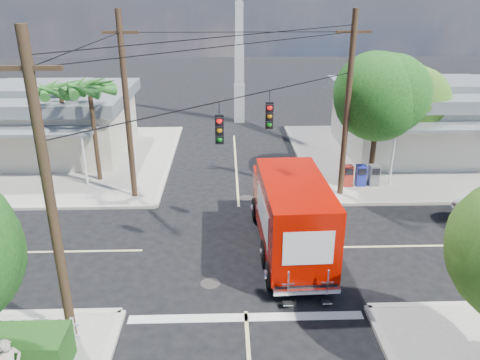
{
  "coord_description": "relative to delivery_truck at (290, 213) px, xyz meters",
  "views": [
    {
      "loc": [
        -0.58,
        -16.49,
        9.66
      ],
      "look_at": [
        0.0,
        2.0,
        2.2
      ],
      "focal_mm": 35.0,
      "sensor_mm": 36.0,
      "label": 1
    }
  ],
  "objects": [
    {
      "name": "ground",
      "position": [
        -1.9,
        0.13,
        -1.65
      ],
      "size": [
        120.0,
        120.0,
        0.0
      ],
      "primitive_type": "plane",
      "color": "black",
      "rests_on": "ground"
    },
    {
      "name": "sidewalk_ne",
      "position": [
        8.98,
        11.01,
        -1.58
      ],
      "size": [
        14.12,
        14.12,
        0.14
      ],
      "color": "#9C978D",
      "rests_on": "ground"
    },
    {
      "name": "sidewalk_nw",
      "position": [
        -12.78,
        11.01,
        -1.58
      ],
      "size": [
        14.12,
        14.12,
        0.14
      ],
      "color": "#9C978D",
      "rests_on": "ground"
    },
    {
      "name": "road_markings",
      "position": [
        -1.9,
        -1.34,
        -1.64
      ],
      "size": [
        32.0,
        32.0,
        0.01
      ],
      "color": "beige",
      "rests_on": "ground"
    },
    {
      "name": "building_ne",
      "position": [
        10.6,
        12.1,
        0.67
      ],
      "size": [
        11.8,
        10.2,
        4.5
      ],
      "color": "beige",
      "rests_on": "sidewalk_ne"
    },
    {
      "name": "building_nw",
      "position": [
        -13.9,
        12.59,
        0.58
      ],
      "size": [
        10.8,
        10.2,
        4.3
      ],
      "color": "beige",
      "rests_on": "sidewalk_nw"
    },
    {
      "name": "radio_tower",
      "position": [
        -1.4,
        20.13,
        4.0
      ],
      "size": [
        0.8,
        0.8,
        17.0
      ],
      "color": "silver",
      "rests_on": "ground"
    },
    {
      "name": "tree_ne_front",
      "position": [
        5.31,
        6.89,
        3.12
      ],
      "size": [
        4.21,
        4.14,
        6.66
      ],
      "color": "#422D1C",
      "rests_on": "sidewalk_ne"
    },
    {
      "name": "tree_ne_back",
      "position": [
        7.91,
        9.09,
        2.54
      ],
      "size": [
        3.77,
        3.66,
        5.82
      ],
      "color": "#422D1C",
      "rests_on": "sidewalk_ne"
    },
    {
      "name": "palm_nw_front",
      "position": [
        -9.4,
        7.63,
        3.4
      ],
      "size": [
        3.01,
        3.08,
        5.59
      ],
      "color": "#422D1C",
      "rests_on": "sidewalk_nw"
    },
    {
      "name": "palm_nw_back",
      "position": [
        -11.4,
        9.13,
        3.03
      ],
      "size": [
        3.01,
        3.08,
        5.19
      ],
      "color": "#422D1C",
      "rests_on": "sidewalk_nw"
    },
    {
      "name": "utility_poles",
      "position": [
        -3.49,
        1.73,
        3.03
      ],
      "size": [
        12.0,
        10.68,
        9.0
      ],
      "color": "#473321",
      "rests_on": "ground"
    },
    {
      "name": "vending_boxes",
      "position": [
        4.6,
        6.33,
        -0.96
      ],
      "size": [
        1.9,
        0.5,
        1.1
      ],
      "color": "#B22A1E",
      "rests_on": "sidewalk_ne"
    },
    {
      "name": "delivery_truck",
      "position": [
        0.0,
        0.0,
        0.0
      ],
      "size": [
        2.65,
        7.58,
        3.24
      ],
      "color": "black",
      "rests_on": "ground"
    }
  ]
}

